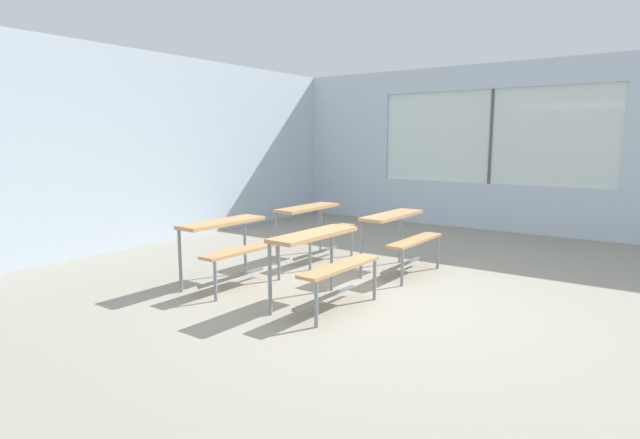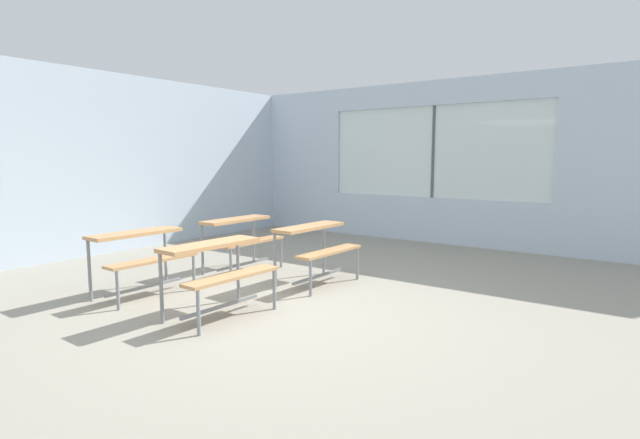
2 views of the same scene
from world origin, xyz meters
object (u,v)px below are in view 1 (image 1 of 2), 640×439
object	(u,v)px
desk_bench_r0c0	(323,251)
desk_bench_r1c0	(229,237)
desk_bench_r0c1	(400,229)
desk_bench_r1c1	(314,220)

from	to	relation	value
desk_bench_r0c0	desk_bench_r1c0	xyz separation A→B (m)	(0.00, 1.29, 0.00)
desk_bench_r0c1	desk_bench_r1c1	xyz separation A→B (m)	(-0.03, 1.29, 0.00)
desk_bench_r0c0	desk_bench_r1c0	distance (m)	1.29
desk_bench_r1c0	desk_bench_r1c1	xyz separation A→B (m)	(1.59, -0.03, 0.00)
desk_bench_r0c0	desk_bench_r0c1	size ratio (longest dim) A/B	1.01
desk_bench_r0c0	desk_bench_r1c1	distance (m)	2.03
desk_bench_r0c0	desk_bench_r0c1	bearing A→B (deg)	0.52
desk_bench_r0c1	desk_bench_r1c0	bearing A→B (deg)	141.68
desk_bench_r1c1	desk_bench_r0c1	bearing A→B (deg)	-88.42
desk_bench_r0c1	desk_bench_r1c0	distance (m)	2.09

